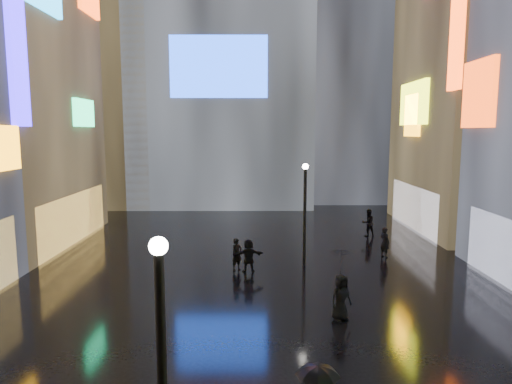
{
  "coord_description": "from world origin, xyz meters",
  "views": [
    {
      "loc": [
        -0.03,
        -1.39,
        6.8
      ],
      "look_at": [
        0.0,
        12.0,
        5.0
      ],
      "focal_mm": 32.0,
      "sensor_mm": 36.0,
      "label": 1
    }
  ],
  "objects": [
    {
      "name": "tower_flank_right",
      "position": [
        9.0,
        46.0,
        17.0
      ],
      "size": [
        12.0,
        12.0,
        34.0
      ],
      "primitive_type": "cube",
      "color": "black",
      "rests_on": "ground"
    },
    {
      "name": "umbrella_1",
      "position": [
        1.17,
        6.79,
        2.02
      ],
      "size": [
        1.12,
        1.12,
        0.72
      ],
      "primitive_type": "imported",
      "rotation": [
        0.0,
        0.0,
        5.75
      ],
      "color": "black",
      "rests_on": "pedestrian_2"
    },
    {
      "name": "pedestrian_7",
      "position": [
        7.32,
        27.62,
        0.88
      ],
      "size": [
        0.99,
        0.86,
        1.76
      ],
      "primitive_type": "imported",
      "rotation": [
        0.0,
        0.0,
        3.4
      ],
      "color": "black",
      "rests_on": "ground"
    },
    {
      "name": "lamp_far",
      "position": [
        2.47,
        21.09,
        2.94
      ],
      "size": [
        0.3,
        0.3,
        5.2
      ],
      "color": "black",
      "rests_on": "ground"
    },
    {
      "name": "building_right_far",
      "position": [
        15.98,
        30.0,
        13.98
      ],
      "size": [
        10.28,
        12.0,
        28.0
      ],
      "color": "black",
      "rests_on": "ground"
    },
    {
      "name": "pedestrian_6",
      "position": [
        -0.92,
        20.32,
        0.79
      ],
      "size": [
        0.69,
        0.66,
        1.59
      ],
      "primitive_type": "imported",
      "rotation": [
        0.0,
        0.0,
        0.68
      ],
      "color": "black",
      "rests_on": "ground"
    },
    {
      "name": "umbrella_2",
      "position": [
        3.07,
        14.37,
        2.16
      ],
      "size": [
        1.12,
        1.1,
        0.96
      ],
      "primitive_type": "imported",
      "rotation": [
        0.0,
        0.0,
        1.62
      ],
      "color": "black",
      "rests_on": "pedestrian_4"
    },
    {
      "name": "pedestrian_4",
      "position": [
        3.07,
        14.37,
        0.84
      ],
      "size": [
        0.98,
        0.85,
        1.69
      ],
      "primitive_type": "imported",
      "rotation": [
        0.0,
        0.0,
        0.47
      ],
      "color": "black",
      "rests_on": "ground"
    },
    {
      "name": "pedestrian_8",
      "position": [
        6.98,
        22.61,
        0.83
      ],
      "size": [
        0.65,
        0.72,
        1.65
      ],
      "primitive_type": "imported",
      "rotation": [
        0.0,
        0.0,
        2.13
      ],
      "color": "black",
      "rests_on": "ground"
    },
    {
      "name": "lamp_near",
      "position": [
        -1.51,
        5.42,
        2.94
      ],
      "size": [
        0.3,
        0.3,
        5.2
      ],
      "color": "black",
      "rests_on": "ground"
    },
    {
      "name": "ground",
      "position": [
        0.0,
        20.0,
        0.0
      ],
      "size": [
        140.0,
        140.0,
        0.0
      ],
      "primitive_type": "plane",
      "color": "black",
      "rests_on": "ground"
    },
    {
      "name": "pedestrian_5",
      "position": [
        -0.34,
        19.99,
        0.81
      ],
      "size": [
        1.56,
        0.69,
        1.63
      ],
      "primitive_type": "imported",
      "rotation": [
        0.0,
        0.0,
        3.28
      ],
      "color": "black",
      "rests_on": "ground"
    },
    {
      "name": "tower_flank_left",
      "position": [
        -14.0,
        42.0,
        13.0
      ],
      "size": [
        10.0,
        10.0,
        26.0
      ],
      "primitive_type": "cube",
      "color": "black",
      "rests_on": "ground"
    }
  ]
}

